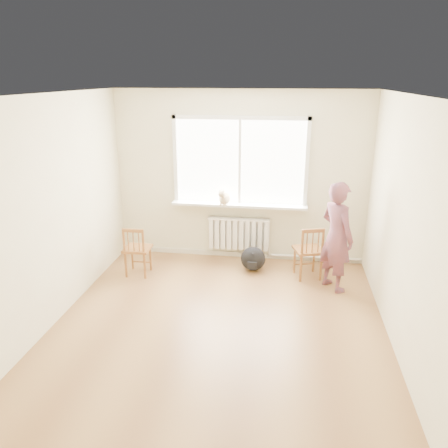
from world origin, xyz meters
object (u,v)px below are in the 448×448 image
at_px(chair_left, 137,251).
at_px(person, 337,237).
at_px(backpack, 253,259).
at_px(cat, 224,198).
at_px(chair_right, 309,252).

relative_size(chair_left, person, 0.50).
height_order(person, backpack, person).
bearing_deg(person, backpack, 32.96).
height_order(chair_left, person, person).
bearing_deg(chair_left, cat, -149.17).
height_order(chair_right, cat, cat).
height_order(cat, backpack, cat).
height_order(person, cat, person).
height_order(chair_left, cat, cat).
distance_m(chair_right, cat, 1.56).
bearing_deg(backpack, chair_right, -10.08).
height_order(chair_right, backpack, chair_right).
bearing_deg(chair_right, backpack, -26.83).
relative_size(chair_right, cat, 2.01).
bearing_deg(backpack, person, -19.96).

